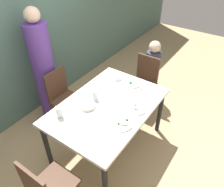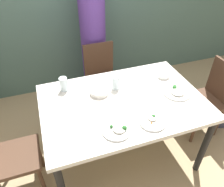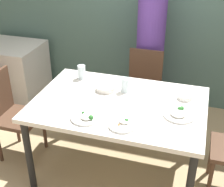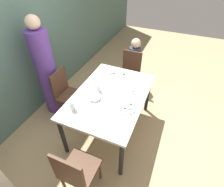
% 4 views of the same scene
% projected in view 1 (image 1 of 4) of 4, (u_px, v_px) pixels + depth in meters
% --- Properties ---
extents(ground_plane, '(10.00, 10.00, 0.00)m').
position_uv_depth(ground_plane, '(108.00, 145.00, 3.16)').
color(ground_plane, tan).
extents(wall_back, '(10.00, 0.06, 2.70)m').
position_uv_depth(wall_back, '(18.00, 32.00, 3.01)').
color(wall_back, '#4C6B60').
rests_on(wall_back, ground_plane).
extents(dining_table, '(1.48, 1.01, 0.77)m').
position_uv_depth(dining_table, '(108.00, 110.00, 2.73)').
color(dining_table, silver).
rests_on(dining_table, ground_plane).
extents(chair_adult_spot, '(0.40, 0.40, 0.91)m').
position_uv_depth(chair_adult_spot, '(64.00, 97.00, 3.26)').
color(chair_adult_spot, '#4C3323').
rests_on(chair_adult_spot, ground_plane).
extents(chair_child_spot, '(0.40, 0.40, 0.91)m').
position_uv_depth(chair_child_spot, '(143.00, 81.00, 3.58)').
color(chair_child_spot, '#4C3323').
rests_on(chair_child_spot, ground_plane).
extents(chair_empty_left, '(0.40, 0.40, 0.91)m').
position_uv_depth(chair_empty_left, '(48.00, 187.00, 2.13)').
color(chair_empty_left, '#4C3323').
rests_on(chair_empty_left, ground_plane).
extents(person_adult, '(0.32, 0.32, 1.75)m').
position_uv_depth(person_adult, '(44.00, 72.00, 3.21)').
color(person_adult, '#5B3893').
rests_on(person_adult, ground_plane).
extents(person_child, '(0.24, 0.24, 1.09)m').
position_uv_depth(person_child, '(152.00, 72.00, 3.75)').
color(person_child, '#33384C').
rests_on(person_child, ground_plane).
extents(bowl_curry, '(0.18, 0.18, 0.05)m').
position_uv_depth(bowl_curry, '(88.00, 106.00, 2.63)').
color(bowl_curry, silver).
rests_on(bowl_curry, dining_table).
extents(plate_rice_adult, '(0.22, 0.22, 0.05)m').
position_uv_depth(plate_rice_adult, '(137.00, 109.00, 2.60)').
color(plate_rice_adult, white).
rests_on(plate_rice_adult, dining_table).
extents(plate_rice_child, '(0.23, 0.23, 0.06)m').
position_uv_depth(plate_rice_child, '(123.00, 123.00, 2.41)').
color(plate_rice_child, white).
rests_on(plate_rice_child, dining_table).
extents(plate_noodles, '(0.26, 0.26, 0.06)m').
position_uv_depth(plate_noodles, '(134.00, 85.00, 2.98)').
color(plate_noodles, white).
rests_on(plate_noodles, dining_table).
extents(bowl_rice_small, '(0.12, 0.12, 0.04)m').
position_uv_depth(bowl_rice_small, '(117.00, 78.00, 3.12)').
color(bowl_rice_small, white).
rests_on(bowl_rice_small, dining_table).
extents(glass_water_tall, '(0.07, 0.07, 0.14)m').
position_uv_depth(glass_water_tall, '(95.00, 95.00, 2.73)').
color(glass_water_tall, silver).
rests_on(glass_water_tall, dining_table).
extents(glass_water_short, '(0.08, 0.08, 0.14)m').
position_uv_depth(glass_water_short, '(59.00, 112.00, 2.48)').
color(glass_water_short, silver).
rests_on(glass_water_short, dining_table).
extents(napkin_folded, '(0.14, 0.14, 0.01)m').
position_uv_depth(napkin_folded, '(106.00, 106.00, 2.66)').
color(napkin_folded, white).
rests_on(napkin_folded, dining_table).
extents(fork_steel, '(0.18, 0.02, 0.01)m').
position_uv_depth(fork_steel, '(73.00, 115.00, 2.53)').
color(fork_steel, silver).
rests_on(fork_steel, dining_table).
extents(spoon_steel, '(0.17, 0.10, 0.01)m').
position_uv_depth(spoon_steel, '(81.00, 127.00, 2.38)').
color(spoon_steel, silver).
rests_on(spoon_steel, dining_table).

